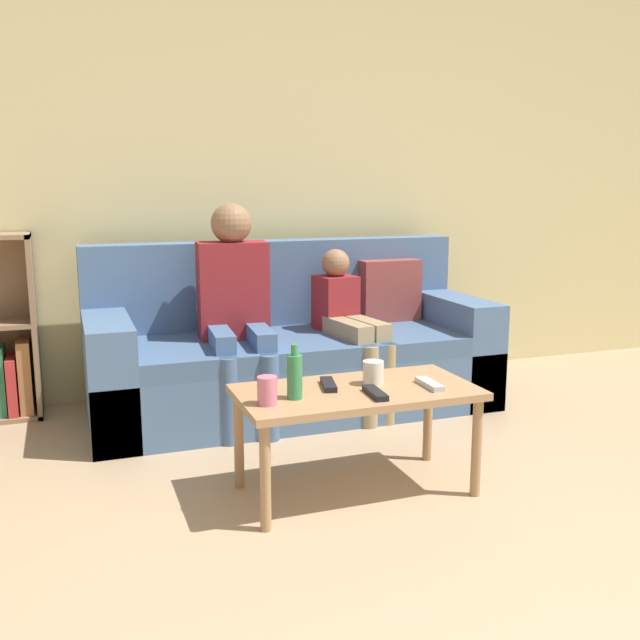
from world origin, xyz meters
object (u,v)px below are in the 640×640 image
(person_adult, at_px, (235,296))
(cup_near, at_px, (373,373))
(person_child, at_px, (350,322))
(cup_far, at_px, (267,391))
(tv_remote_1, at_px, (429,384))
(couch, at_px, (292,355))
(tv_remote_0, at_px, (328,384))
(tv_remote_2, at_px, (375,393))
(coffee_table, at_px, (356,401))

(person_adult, height_order, cup_near, person_adult)
(person_child, bearing_deg, cup_near, -115.48)
(cup_far, bearing_deg, tv_remote_1, 0.37)
(couch, bearing_deg, cup_near, -90.65)
(couch, relative_size, tv_remote_0, 12.22)
(person_adult, height_order, tv_remote_0, person_adult)
(couch, bearing_deg, tv_remote_1, -81.40)
(tv_remote_2, bearing_deg, tv_remote_1, 12.66)
(cup_near, distance_m, tv_remote_0, 0.19)
(person_adult, relative_size, person_child, 1.29)
(person_child, bearing_deg, cup_far, -134.11)
(person_adult, distance_m, person_child, 0.63)
(cup_far, xyz_separation_m, tv_remote_1, (0.67, 0.00, -0.04))
(coffee_table, relative_size, person_adult, 0.84)
(person_adult, distance_m, tv_remote_1, 1.26)
(couch, relative_size, cup_far, 20.54)
(coffee_table, bearing_deg, couch, 85.07)
(person_adult, relative_size, cup_far, 10.74)
(tv_remote_0, bearing_deg, cup_far, -141.92)
(couch, height_order, cup_far, couch)
(cup_near, bearing_deg, tv_remote_2, -111.06)
(coffee_table, distance_m, tv_remote_1, 0.30)
(coffee_table, xyz_separation_m, cup_near, (0.09, 0.03, 0.10))
(cup_near, relative_size, tv_remote_0, 0.55)
(coffee_table, relative_size, tv_remote_1, 5.51)
(person_adult, bearing_deg, cup_near, -68.46)
(person_child, xyz_separation_m, tv_remote_0, (-0.47, -0.93, -0.05))
(person_adult, xyz_separation_m, person_child, (0.61, -0.07, -0.16))
(coffee_table, height_order, cup_far, cup_far)
(couch, relative_size, coffee_table, 2.29)
(tv_remote_1, distance_m, tv_remote_2, 0.26)
(coffee_table, relative_size, cup_far, 8.98)
(person_adult, relative_size, cup_near, 11.71)
(couch, height_order, cup_near, couch)
(person_child, xyz_separation_m, tv_remote_2, (-0.35, -1.10, -0.05))
(cup_far, bearing_deg, cup_near, 13.36)
(coffee_table, xyz_separation_m, cup_far, (-0.39, -0.08, 0.10))
(person_adult, height_order, tv_remote_1, person_adult)
(tv_remote_0, bearing_deg, tv_remote_2, -40.44)
(tv_remote_0, bearing_deg, person_adult, 110.91)
(tv_remote_0, bearing_deg, tv_remote_1, -5.96)
(cup_far, bearing_deg, tv_remote_0, 25.04)
(coffee_table, distance_m, tv_remote_2, 0.13)
(person_adult, distance_m, cup_far, 1.16)
(tv_remote_0, height_order, tv_remote_1, same)
(person_adult, relative_size, tv_remote_1, 6.59)
(person_child, height_order, tv_remote_1, person_child)
(couch, distance_m, tv_remote_1, 1.24)
(coffee_table, bearing_deg, person_child, 69.25)
(tv_remote_1, height_order, tv_remote_2, same)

